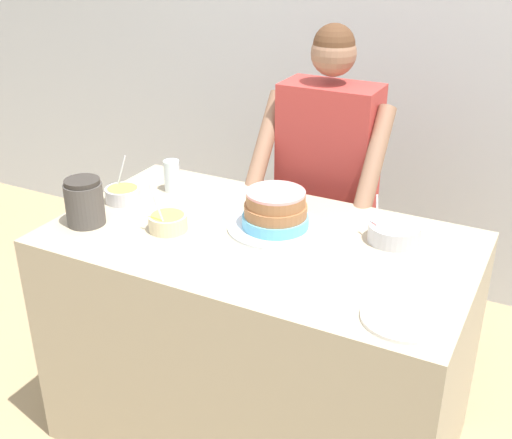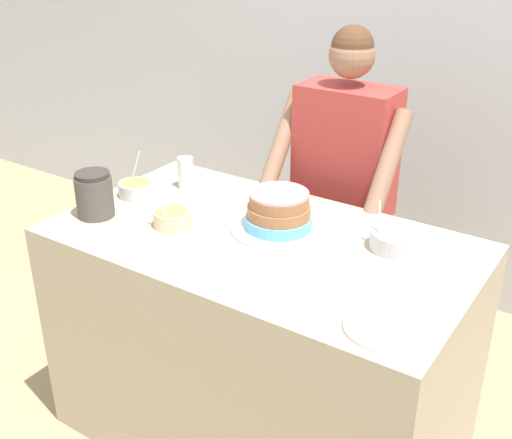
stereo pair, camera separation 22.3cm
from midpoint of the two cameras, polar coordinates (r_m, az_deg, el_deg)
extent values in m
cube|color=silver|center=(3.52, 10.08, 14.10)|extent=(10.00, 0.05, 2.60)
cube|color=tan|center=(2.56, -2.26, -10.86)|extent=(1.53, 0.86, 0.92)
cylinder|color=#2D2D38|center=(3.15, 2.27, -4.97)|extent=(0.13, 0.13, 0.76)
cylinder|color=#2D2D38|center=(3.08, 5.45, -5.77)|extent=(0.13, 0.13, 0.76)
cube|color=#B23833|center=(2.83, 4.24, 6.27)|extent=(0.42, 0.23, 0.57)
cylinder|color=#8E664C|center=(2.80, -1.70, 6.02)|extent=(0.08, 0.37, 0.49)
cylinder|color=#8E664C|center=(2.61, 7.84, 4.30)|extent=(0.08, 0.37, 0.49)
sphere|color=#8E664C|center=(2.72, 4.52, 14.49)|extent=(0.19, 0.19, 0.19)
sphere|color=#51331E|center=(2.71, 4.55, 15.18)|extent=(0.18, 0.18, 0.18)
cylinder|color=silver|center=(2.37, -0.97, -0.73)|extent=(0.36, 0.36, 0.01)
cylinder|color=#60B7E0|center=(2.36, -0.97, -0.16)|extent=(0.25, 0.25, 0.04)
cylinder|color=#9E663D|center=(2.34, -0.98, 0.79)|extent=(0.23, 0.23, 0.04)
cylinder|color=#9E663D|center=(2.32, -0.99, 1.75)|extent=(0.22, 0.22, 0.04)
cylinder|color=pink|center=(2.31, -0.99, 2.35)|extent=(0.22, 0.22, 0.01)
cylinder|color=beige|center=(2.39, -10.51, -0.32)|extent=(0.14, 0.14, 0.06)
cylinder|color=#F2DB4C|center=(2.38, -10.55, 0.19)|extent=(0.12, 0.12, 0.01)
cylinder|color=silver|center=(2.32, -11.38, 0.78)|extent=(0.07, 0.01, 0.18)
cylinder|color=silver|center=(2.30, 9.46, -1.26)|extent=(0.18, 0.18, 0.06)
cylinder|color=pink|center=(2.28, 9.50, -0.68)|extent=(0.16, 0.16, 0.01)
cylinder|color=silver|center=(2.26, 7.97, 0.00)|extent=(0.04, 0.07, 0.16)
cylinder|color=silver|center=(2.66, -14.12, 2.10)|extent=(0.14, 0.14, 0.06)
cylinder|color=olive|center=(2.65, -14.18, 2.55)|extent=(0.12, 0.12, 0.01)
cylinder|color=silver|center=(2.68, -14.35, 3.75)|extent=(0.05, 0.05, 0.17)
cylinder|color=silver|center=(2.71, -9.84, 3.80)|extent=(0.07, 0.07, 0.13)
cylinder|color=white|center=(1.88, 9.64, -8.71)|extent=(0.25, 0.25, 0.01)
cylinder|color=#4C4742|center=(2.49, -17.50, 1.27)|extent=(0.14, 0.14, 0.16)
cylinder|color=#322D28|center=(2.46, -17.77, 3.15)|extent=(0.13, 0.13, 0.02)
camera|label=1|loc=(0.11, -92.86, -1.37)|focal=45.00mm
camera|label=2|loc=(0.11, 87.14, 1.37)|focal=45.00mm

